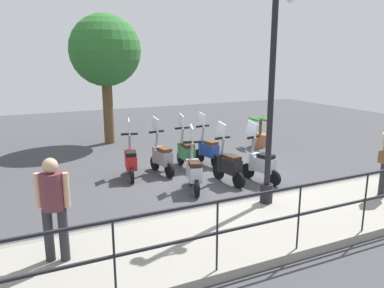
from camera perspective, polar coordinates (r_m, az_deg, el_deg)
name	(u,v)px	position (r m, az deg, el deg)	size (l,w,h in m)	color
ground_plane	(212,176)	(10.05, 3.08, -4.96)	(28.00, 28.00, 0.00)	#424247
promenade_walkway	(289,219)	(7.58, 14.63, -11.03)	(2.20, 20.00, 0.15)	gray
fence_railing	(335,197)	(6.58, 20.90, -7.55)	(0.04, 16.03, 1.07)	black
lamp_post_near	(271,105)	(7.58, 11.89, 5.80)	(0.26, 0.90, 4.58)	black
pedestrian_distant	(53,202)	(5.84, -20.38, -8.29)	(0.42, 0.46, 1.59)	#28282D
tree_distant	(105,51)	(13.83, -13.10, 13.58)	(2.51, 2.51, 4.59)	brown
potted_palm	(260,134)	(13.43, 10.34, 1.48)	(1.06, 0.66, 1.05)	#9E5B3D
scooter_near_0	(261,164)	(9.63, 10.46, -2.98)	(1.20, 0.53, 1.54)	black
scooter_near_1	(229,165)	(9.40, 5.61, -3.22)	(1.23, 0.44, 1.54)	black
scooter_near_2	(194,171)	(8.85, 0.28, -4.20)	(1.20, 0.54, 1.54)	black
scooter_far_0	(208,149)	(10.92, 2.44, -0.82)	(1.23, 0.45, 1.54)	black
scooter_far_1	(186,152)	(10.60, -0.93, -1.25)	(1.23, 0.44, 1.54)	black
scooter_far_2	(162,157)	(10.15, -4.62, -1.96)	(1.23, 0.45, 1.54)	black
scooter_far_3	(131,160)	(9.89, -9.30, -2.49)	(1.22, 0.50, 1.54)	black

